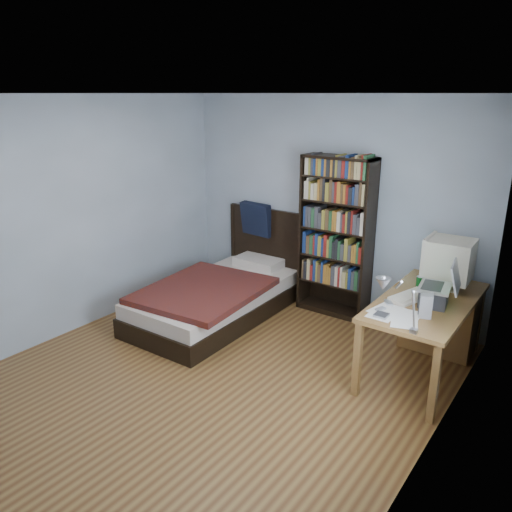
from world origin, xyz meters
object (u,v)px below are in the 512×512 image
bookshelf (336,237)px  desk (437,316)px  bed (222,293)px  crt_monitor (448,260)px  laptop (436,293)px  soda_can (420,283)px  desk_lamp (389,289)px  speaker (426,306)px  keyboard (412,296)px

bookshelf → desk: bearing=-13.9°
bookshelf → bed: 1.48m
crt_monitor → bed: bearing=-168.6°
crt_monitor → laptop: (0.06, -0.48, -0.16)m
crt_monitor → soda_can: 0.34m
bed → desk_lamp: bearing=-22.5°
speaker → keyboard: bearing=105.9°
speaker → soda_can: size_ratio=1.55×
bed → bookshelf: bearing=38.0°
desk → laptop: size_ratio=3.63×
crt_monitor → bed: size_ratio=0.22×
speaker → bookshelf: 1.79m
desk_lamp → speaker: (0.08, 0.68, -0.35)m
crt_monitor → desk: bearing=165.7°
desk → soda_can: bearing=-122.9°
crt_monitor → bookshelf: 1.38m
bookshelf → crt_monitor: bearing=-13.9°
speaker → bed: 2.53m
crt_monitor → desk_lamp: (-0.02, -1.46, 0.17)m
crt_monitor → speaker: crt_monitor is taller
keyboard → laptop: bearing=7.4°
crt_monitor → laptop: 0.51m
laptop → keyboard: bearing=170.3°
desk → laptop: bearing=-79.1°
crt_monitor → soda_can: size_ratio=3.76×
desk_lamp → bed: bearing=157.5°
desk_lamp → bookshelf: (-1.32, 1.79, -0.25)m
desk → desk_lamp: size_ratio=2.72×
desk → crt_monitor: (0.04, -0.01, 0.59)m
keyboard → speaker: bearing=-39.0°
keyboard → soda_can: (-0.01, 0.24, 0.05)m
crt_monitor → bed: crt_monitor is taller
keyboard → bookshelf: bearing=163.6°
keyboard → desk_lamp: bearing=-65.1°
speaker → soda_can: bearing=94.4°
soda_can → laptop: bearing=-50.3°
keyboard → speaker: (0.22, -0.33, 0.08)m
soda_can → bed: size_ratio=0.06×
laptop → soda_can: (-0.23, 0.28, -0.05)m
desk → speaker: speaker is taller
bed → desk: bearing=11.8°
keyboard → crt_monitor: bearing=87.5°
crt_monitor → soda_can: bearing=-130.4°
desk_lamp → keyboard: 1.11m
soda_can → bed: bed is taller
speaker → soda_can: (-0.24, 0.57, -0.04)m
crt_monitor → bookshelf: bearing=166.1°
soda_can → bed: bearing=-172.8°
desk → bookshelf: bearing=166.1°
bed → soda_can: bearing=7.2°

